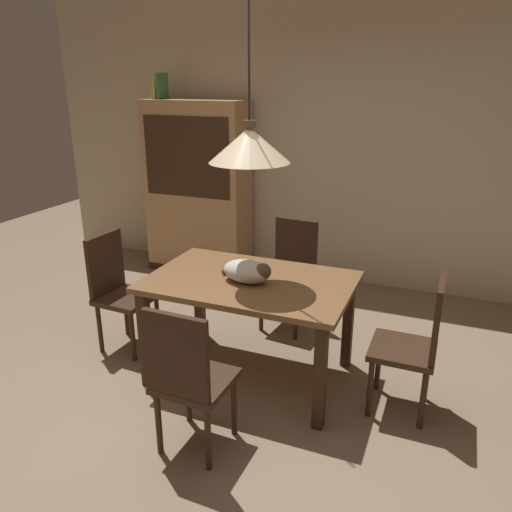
% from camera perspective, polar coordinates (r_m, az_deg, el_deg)
% --- Properties ---
extents(ground, '(10.00, 10.00, 0.00)m').
position_cam_1_polar(ground, '(3.40, -5.35, -17.57)').
color(ground, '#847056').
extents(back_wall, '(6.40, 0.10, 2.90)m').
position_cam_1_polar(back_wall, '(5.23, 7.86, 12.82)').
color(back_wall, beige).
rests_on(back_wall, ground).
extents(dining_table, '(1.40, 0.90, 0.75)m').
position_cam_1_polar(dining_table, '(3.47, -0.68, -4.23)').
color(dining_table, brown).
rests_on(dining_table, ground).
extents(chair_near_front, '(0.41, 0.41, 0.93)m').
position_cam_1_polar(chair_near_front, '(2.85, -7.78, -13.37)').
color(chair_near_front, '#382316').
rests_on(chair_near_front, ground).
extents(chair_far_back, '(0.44, 0.44, 0.93)m').
position_cam_1_polar(chair_far_back, '(4.28, 3.99, -1.53)').
color(chair_far_back, '#382316').
rests_on(chair_far_back, ground).
extents(chair_right_side, '(0.40, 0.40, 0.93)m').
position_cam_1_polar(chair_right_side, '(3.31, 17.90, -9.20)').
color(chair_right_side, '#382316').
rests_on(chair_right_side, ground).
extents(chair_left_side, '(0.42, 0.42, 0.93)m').
position_cam_1_polar(chair_left_side, '(4.07, -15.49, -3.41)').
color(chair_left_side, '#382316').
rests_on(chair_left_side, ground).
extents(cat_sleeping, '(0.39, 0.26, 0.16)m').
position_cam_1_polar(cat_sleeping, '(3.36, -0.93, -1.77)').
color(cat_sleeping, beige).
rests_on(cat_sleeping, dining_table).
extents(pendant_lamp, '(0.52, 0.52, 1.30)m').
position_cam_1_polar(pendant_lamp, '(3.20, -0.76, 12.62)').
color(pendant_lamp, beige).
extents(hutch_bookcase, '(1.12, 0.45, 1.85)m').
position_cam_1_polar(hutch_bookcase, '(5.50, -6.62, 7.26)').
color(hutch_bookcase, tan).
rests_on(hutch_bookcase, ground).
extents(book_yellow_short, '(0.04, 0.20, 0.18)m').
position_cam_1_polar(book_yellow_short, '(5.59, -11.11, 18.11)').
color(book_yellow_short, gold).
rests_on(book_yellow_short, hutch_bookcase).
extents(book_green_slim, '(0.03, 0.20, 0.26)m').
position_cam_1_polar(book_green_slim, '(5.57, -10.67, 18.54)').
color(book_green_slim, '#427A4C').
rests_on(book_green_slim, hutch_bookcase).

